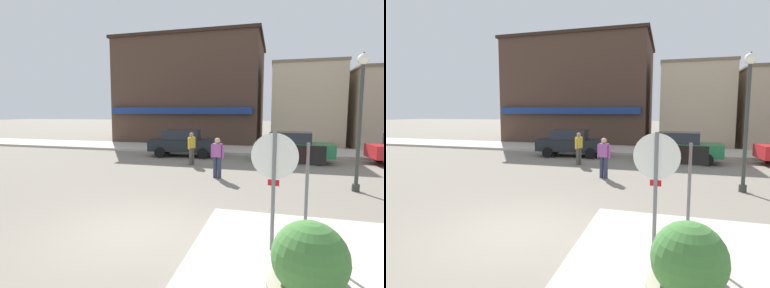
# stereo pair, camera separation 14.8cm
# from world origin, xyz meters

# --- Properties ---
(ground_plane) EXTENTS (160.00, 160.00, 0.00)m
(ground_plane) POSITION_xyz_m (0.00, 0.00, 0.00)
(ground_plane) COLOR gray
(kerb_far) EXTENTS (80.00, 4.00, 0.15)m
(kerb_far) POSITION_xyz_m (0.00, 14.37, 0.07)
(kerb_far) COLOR beige
(kerb_far) RESTS_ON ground
(stop_sign) EXTENTS (0.82, 0.12, 2.30)m
(stop_sign) POSITION_xyz_m (2.83, -0.24, 1.52)
(stop_sign) COLOR slate
(stop_sign) RESTS_ON ground
(one_way_sign) EXTENTS (0.60, 0.09, 2.10)m
(one_way_sign) POSITION_xyz_m (3.41, -0.01, 1.33)
(one_way_sign) COLOR slate
(one_way_sign) RESTS_ON ground
(planter) EXTENTS (1.10, 1.10, 1.23)m
(planter) POSITION_xyz_m (3.32, -1.61, 0.56)
(planter) COLOR #ADA38E
(planter) RESTS_ON ground
(lamp_post) EXTENTS (0.36, 0.36, 4.54)m
(lamp_post) POSITION_xyz_m (5.46, 5.21, 2.96)
(lamp_post) COLOR #333833
(lamp_post) RESTS_ON ground
(parked_car_nearest) EXTENTS (4.13, 2.14, 1.56)m
(parked_car_nearest) POSITION_xyz_m (-2.41, 11.16, 0.81)
(parked_car_nearest) COLOR black
(parked_car_nearest) RESTS_ON ground
(parked_car_second) EXTENTS (4.14, 2.15, 1.56)m
(parked_car_second) POSITION_xyz_m (3.72, 10.89, 0.81)
(parked_car_second) COLOR #1E6B3D
(parked_car_second) RESTS_ON ground
(pedestrian_crossing_near) EXTENTS (0.56, 0.28, 1.61)m
(pedestrian_crossing_near) POSITION_xyz_m (0.63, 5.94, 0.87)
(pedestrian_crossing_near) COLOR #2D334C
(pedestrian_crossing_near) RESTS_ON ground
(pedestrian_crossing_far) EXTENTS (0.32, 0.55, 1.61)m
(pedestrian_crossing_far) POSITION_xyz_m (-1.16, 8.50, 0.87)
(pedestrian_crossing_far) COLOR #4C473D
(pedestrian_crossing_far) RESTS_ON ground
(building_corner_shop) EXTENTS (12.08, 10.12, 8.72)m
(building_corner_shop) POSITION_xyz_m (-4.37, 21.18, 4.36)
(building_corner_shop) COLOR #473328
(building_corner_shop) RESTS_ON ground
(building_storefront_left_near) EXTENTS (5.11, 5.84, 6.26)m
(building_storefront_left_near) POSITION_xyz_m (4.98, 19.69, 3.14)
(building_storefront_left_near) COLOR tan
(building_storefront_left_near) RESTS_ON ground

